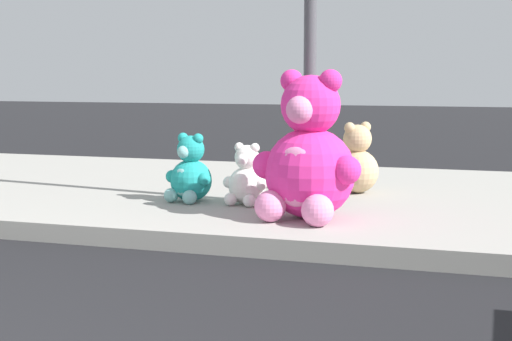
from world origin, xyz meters
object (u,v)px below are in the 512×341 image
Objects in this scene: plush_yellow at (295,169)px; plush_tan at (356,164)px; sign_pole at (310,9)px; plush_teal at (190,174)px; plush_pink_large at (308,160)px; plush_white at (246,180)px.

plush_tan is (0.63, -0.10, 0.08)m from plush_yellow.
sign_pole reaches higher than plush_teal.
plush_pink_large is 1.91× the size of plush_teal.
plush_pink_large is at bearing -95.07° from plush_tan.
plush_pink_large is at bearing -21.79° from plush_teal.
plush_yellow is at bearing 110.98° from sign_pole.
plush_teal reaches higher than plush_yellow.
plush_pink_large is (0.13, -0.58, -1.22)m from sign_pole.
plush_yellow is 0.78× the size of plush_teal.
plush_teal is at bearing 158.21° from plush_pink_large.
plush_pink_large is 0.87m from plush_white.
sign_pole is 5.83× the size of plush_white.
plush_tan reaches higher than plush_teal.
sign_pole is 2.69× the size of plush_pink_large.
sign_pole is at bearing 10.57° from plush_white.
plush_teal reaches higher than plush_white.
plush_pink_large is 2.44× the size of plush_yellow.
sign_pole is 1.68m from plush_tan.
plush_teal is 0.90× the size of plush_tan.
plush_white is 1.13× the size of plush_yellow.
plush_teal is 1.66m from plush_tan.
plush_tan is (0.13, 1.45, -0.20)m from plush_pink_large.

